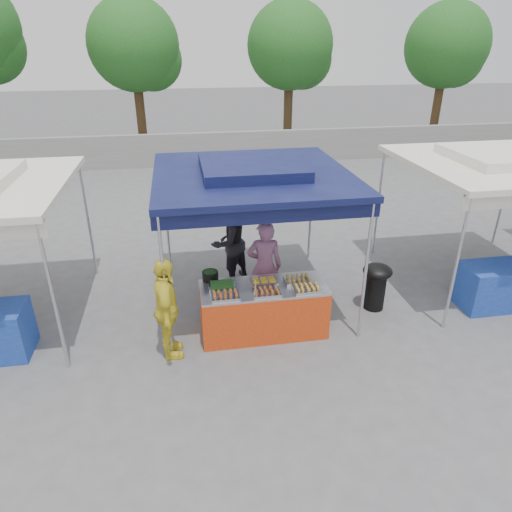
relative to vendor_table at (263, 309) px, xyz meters
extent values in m
plane|color=#58585B|center=(0.00, 0.10, -0.43)|extent=(80.00, 80.00, 0.00)
cube|color=gray|center=(0.00, 11.10, 0.17)|extent=(40.00, 0.25, 1.20)
cylinder|color=#B8B8BF|center=(-1.50, -0.40, 0.72)|extent=(0.05, 0.05, 2.30)
cylinder|color=#B8B8BF|center=(1.50, -0.40, 0.72)|extent=(0.05, 0.05, 2.30)
cylinder|color=#B8B8BF|center=(-1.50, 2.60, 0.72)|extent=(0.05, 0.05, 2.30)
cylinder|color=#B8B8BF|center=(1.50, 2.60, 0.72)|extent=(0.05, 0.05, 2.30)
cube|color=#0F143F|center=(0.00, 1.10, 1.92)|extent=(3.20, 3.20, 0.10)
cube|color=#0F143F|center=(0.00, 1.10, 2.05)|extent=(1.65, 1.65, 0.18)
cube|color=#0F143F|center=(0.00, -0.40, 1.77)|extent=(3.20, 0.04, 0.25)
cylinder|color=#B8B8BF|center=(-3.00, -0.40, 0.72)|extent=(0.05, 0.05, 2.30)
cylinder|color=#B8B8BF|center=(-3.00, 2.60, 0.72)|extent=(0.05, 0.05, 2.30)
cylinder|color=#B8B8BF|center=(3.00, -0.40, 0.72)|extent=(0.05, 0.05, 2.30)
cylinder|color=#B8B8BF|center=(3.00, 2.60, 0.72)|extent=(0.05, 0.05, 2.30)
cylinder|color=#B8B8BF|center=(6.00, 2.60, 0.72)|extent=(0.05, 0.05, 2.30)
cube|color=beige|center=(4.50, 1.10, 1.92)|extent=(3.20, 3.20, 0.10)
cube|color=beige|center=(4.50, 1.10, 2.05)|extent=(1.65, 1.65, 0.18)
cube|color=#1E3F9F|center=(4.50, 0.10, -0.03)|extent=(1.80, 0.70, 0.80)
cylinder|color=#3F2C18|center=(-2.52, 13.13, 1.43)|extent=(0.36, 0.36, 3.71)
sphere|color=#225C1E|center=(-2.52, 13.13, 3.71)|extent=(3.40, 3.40, 3.40)
sphere|color=#225C1E|center=(-1.92, 13.33, 3.18)|extent=(2.33, 2.33, 2.33)
cylinder|color=#3F2C18|center=(3.46, 12.99, 1.42)|extent=(0.36, 0.36, 3.68)
sphere|color=#225C1E|center=(3.46, 12.99, 3.68)|extent=(3.36, 3.36, 3.36)
sphere|color=#225C1E|center=(4.06, 13.19, 3.15)|extent=(2.31, 2.31, 2.31)
cylinder|color=#3F2C18|center=(9.96, 12.70, 1.41)|extent=(0.36, 0.36, 3.67)
sphere|color=#225C1E|center=(9.96, 12.70, 3.67)|extent=(3.36, 3.36, 3.36)
sphere|color=#225C1E|center=(10.56, 12.90, 3.14)|extent=(2.31, 2.31, 2.31)
cube|color=#BE3711|center=(0.00, 0.00, -0.02)|extent=(2.00, 0.80, 0.81)
cube|color=#B8B8BF|center=(0.00, 0.00, 0.40)|extent=(2.00, 0.80, 0.04)
cube|color=silver|center=(-0.63, -0.24, 0.45)|extent=(0.42, 0.30, 0.05)
cube|color=brown|center=(-0.63, -0.24, 0.49)|extent=(0.35, 0.25, 0.02)
cube|color=silver|center=(0.00, -0.24, 0.45)|extent=(0.42, 0.30, 0.05)
cube|color=brown|center=(0.00, -0.24, 0.49)|extent=(0.35, 0.25, 0.02)
cube|color=silver|center=(0.64, -0.24, 0.45)|extent=(0.42, 0.30, 0.05)
cube|color=#AC843B|center=(0.64, -0.24, 0.49)|extent=(0.35, 0.25, 0.02)
cube|color=silver|center=(-0.65, 0.07, 0.45)|extent=(0.42, 0.30, 0.05)
cube|color=#22561D|center=(-0.65, 0.07, 0.49)|extent=(0.35, 0.25, 0.02)
cube|color=silver|center=(0.02, 0.11, 0.45)|extent=(0.42, 0.30, 0.05)
cube|color=gold|center=(0.02, 0.11, 0.49)|extent=(0.35, 0.25, 0.02)
cube|color=silver|center=(0.57, 0.06, 0.45)|extent=(0.42, 0.30, 0.05)
cube|color=#AC843B|center=(0.57, 0.06, 0.49)|extent=(0.35, 0.25, 0.02)
cylinder|color=black|center=(-0.81, 0.35, 0.50)|extent=(0.26, 0.26, 0.15)
cylinder|color=#B8B8BF|center=(-0.17, -0.26, 0.47)|extent=(0.07, 0.07, 0.09)
cylinder|color=black|center=(2.09, 0.39, -0.08)|extent=(0.35, 0.35, 0.69)
ellipsoid|color=black|center=(2.09, 0.39, 0.32)|extent=(0.51, 0.51, 0.23)
cube|color=#132B9F|center=(-0.39, 0.67, -0.27)|extent=(0.51, 0.35, 0.30)
cube|color=#132B9F|center=(0.21, 0.59, -0.28)|extent=(0.48, 0.34, 0.29)
cube|color=#132B9F|center=(0.21, 0.59, 0.00)|extent=(0.47, 0.33, 0.28)
imported|color=#875679|center=(0.15, 0.70, 0.41)|extent=(0.65, 0.46, 1.67)
imported|color=black|center=(-0.34, 1.81, 0.43)|extent=(1.05, 1.02, 1.70)
imported|color=yellow|center=(-1.50, -0.37, 0.39)|extent=(0.45, 0.97, 1.62)
camera|label=1|loc=(-1.18, -6.15, 3.97)|focal=32.00mm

